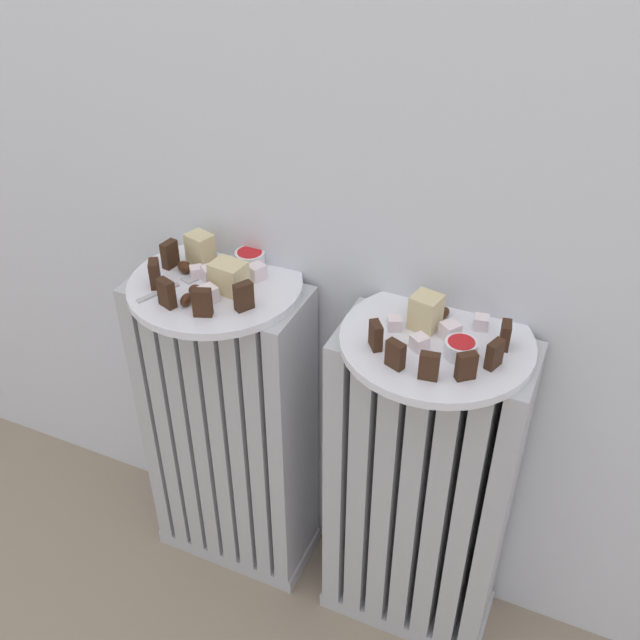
% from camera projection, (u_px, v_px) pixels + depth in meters
% --- Properties ---
extents(radiator_left, '(0.28, 0.13, 0.58)m').
position_uv_depth(radiator_left, '(230.00, 433.00, 1.26)').
color(radiator_left, '#B2B2B7').
rests_on(radiator_left, ground_plane).
extents(radiator_right, '(0.28, 0.13, 0.58)m').
position_uv_depth(radiator_right, '(419.00, 495.00, 1.14)').
color(radiator_right, '#B2B2B7').
rests_on(radiator_right, ground_plane).
extents(plate_left, '(0.26, 0.26, 0.01)m').
position_uv_depth(plate_left, '(215.00, 285.00, 1.08)').
color(plate_left, white).
rests_on(plate_left, radiator_left).
extents(plate_right, '(0.26, 0.26, 0.01)m').
position_uv_depth(plate_right, '(437.00, 341.00, 0.97)').
color(plate_right, white).
rests_on(plate_right, radiator_right).
extents(dark_cake_slice_left_0, '(0.02, 0.03, 0.04)m').
position_uv_depth(dark_cake_slice_left_0, '(170.00, 254.00, 1.10)').
color(dark_cake_slice_left_0, '#382114').
rests_on(dark_cake_slice_left_0, plate_left).
extents(dark_cake_slice_left_1, '(0.03, 0.03, 0.04)m').
position_uv_depth(dark_cake_slice_left_1, '(155.00, 274.00, 1.06)').
color(dark_cake_slice_left_1, '#382114').
rests_on(dark_cake_slice_left_1, plate_left).
extents(dark_cake_slice_left_2, '(0.03, 0.02, 0.04)m').
position_uv_depth(dark_cake_slice_left_2, '(166.00, 293.00, 1.02)').
color(dark_cake_slice_left_2, '#382114').
rests_on(dark_cake_slice_left_2, plate_left).
extents(dark_cake_slice_left_3, '(0.03, 0.02, 0.04)m').
position_uv_depth(dark_cake_slice_left_3, '(202.00, 303.00, 1.00)').
color(dark_cake_slice_left_3, '#382114').
rests_on(dark_cake_slice_left_3, plate_left).
extents(dark_cake_slice_left_4, '(0.03, 0.03, 0.04)m').
position_uv_depth(dark_cake_slice_left_4, '(244.00, 296.00, 1.01)').
color(dark_cake_slice_left_4, '#382114').
rests_on(dark_cake_slice_left_4, plate_left).
extents(marble_cake_slice_left_0, '(0.05, 0.04, 0.05)m').
position_uv_depth(marble_cake_slice_left_0, '(229.00, 277.00, 1.05)').
color(marble_cake_slice_left_0, beige).
rests_on(marble_cake_slice_left_0, plate_left).
extents(marble_cake_slice_left_1, '(0.04, 0.04, 0.05)m').
position_uv_depth(marble_cake_slice_left_1, '(200.00, 249.00, 1.11)').
color(marble_cake_slice_left_1, beige).
rests_on(marble_cake_slice_left_1, plate_left).
extents(turkish_delight_left_0, '(0.03, 0.03, 0.02)m').
position_uv_depth(turkish_delight_left_0, '(211.00, 274.00, 1.07)').
color(turkish_delight_left_0, white).
rests_on(turkish_delight_left_0, plate_left).
extents(turkish_delight_left_1, '(0.03, 0.03, 0.02)m').
position_uv_depth(turkish_delight_left_1, '(257.00, 272.00, 1.08)').
color(turkish_delight_left_1, white).
rests_on(turkish_delight_left_1, plate_left).
extents(turkish_delight_left_2, '(0.03, 0.03, 0.02)m').
position_uv_depth(turkish_delight_left_2, '(196.00, 272.00, 1.08)').
color(turkish_delight_left_2, white).
rests_on(turkish_delight_left_2, plate_left).
extents(turkish_delight_left_3, '(0.03, 0.03, 0.02)m').
position_uv_depth(turkish_delight_left_3, '(208.00, 294.00, 1.03)').
color(turkish_delight_left_3, white).
rests_on(turkish_delight_left_3, plate_left).
extents(medjool_date_left_0, '(0.03, 0.03, 0.01)m').
position_uv_depth(medjool_date_left_0, '(230.00, 262.00, 1.11)').
color(medjool_date_left_0, '#3D1E0F').
rests_on(medjool_date_left_0, plate_left).
extents(medjool_date_left_1, '(0.03, 0.03, 0.01)m').
position_uv_depth(medjool_date_left_1, '(196.00, 290.00, 1.05)').
color(medjool_date_left_1, '#3D1E0F').
rests_on(medjool_date_left_1, plate_left).
extents(medjool_date_left_2, '(0.03, 0.03, 0.02)m').
position_uv_depth(medjool_date_left_2, '(185.00, 267.00, 1.10)').
color(medjool_date_left_2, '#3D1E0F').
rests_on(medjool_date_left_2, plate_left).
extents(medjool_date_left_3, '(0.02, 0.02, 0.02)m').
position_uv_depth(medjool_date_left_3, '(186.00, 300.00, 1.02)').
color(medjool_date_left_3, '#3D1E0F').
rests_on(medjool_date_left_3, plate_left).
extents(jam_bowl_left, '(0.05, 0.05, 0.02)m').
position_uv_depth(jam_bowl_left, '(250.00, 258.00, 1.11)').
color(jam_bowl_left, white).
rests_on(jam_bowl_left, plate_left).
extents(dark_cake_slice_right_0, '(0.02, 0.03, 0.04)m').
position_uv_depth(dark_cake_slice_right_0, '(376.00, 336.00, 0.94)').
color(dark_cake_slice_right_0, '#382114').
rests_on(dark_cake_slice_right_0, plate_right).
extents(dark_cake_slice_right_1, '(0.03, 0.02, 0.04)m').
position_uv_depth(dark_cake_slice_right_1, '(395.00, 355.00, 0.91)').
color(dark_cake_slice_right_1, '#382114').
rests_on(dark_cake_slice_right_1, plate_right).
extents(dark_cake_slice_right_2, '(0.03, 0.02, 0.04)m').
position_uv_depth(dark_cake_slice_right_2, '(429.00, 366.00, 0.89)').
color(dark_cake_slice_right_2, '#382114').
rests_on(dark_cake_slice_right_2, plate_right).
extents(dark_cake_slice_right_3, '(0.03, 0.03, 0.04)m').
position_uv_depth(dark_cake_slice_right_3, '(466.00, 366.00, 0.89)').
color(dark_cake_slice_right_3, '#382114').
rests_on(dark_cake_slice_right_3, plate_right).
extents(dark_cake_slice_right_4, '(0.02, 0.03, 0.04)m').
position_uv_depth(dark_cake_slice_right_4, '(495.00, 354.00, 0.91)').
color(dark_cake_slice_right_4, '#382114').
rests_on(dark_cake_slice_right_4, plate_right).
extents(dark_cake_slice_right_5, '(0.02, 0.03, 0.04)m').
position_uv_depth(dark_cake_slice_right_5, '(505.00, 335.00, 0.94)').
color(dark_cake_slice_right_5, '#382114').
rests_on(dark_cake_slice_right_5, plate_right).
extents(marble_cake_slice_right_0, '(0.04, 0.04, 0.05)m').
position_uv_depth(marble_cake_slice_right_0, '(426.00, 312.00, 0.97)').
color(marble_cake_slice_right_0, beige).
rests_on(marble_cake_slice_right_0, plate_right).
extents(turkish_delight_right_0, '(0.03, 0.03, 0.02)m').
position_uv_depth(turkish_delight_right_0, '(419.00, 342.00, 0.94)').
color(turkish_delight_right_0, white).
rests_on(turkish_delight_right_0, plate_right).
extents(turkish_delight_right_1, '(0.02, 0.02, 0.02)m').
position_uv_depth(turkish_delight_right_1, '(481.00, 322.00, 0.98)').
color(turkish_delight_right_1, white).
rests_on(turkish_delight_right_1, plate_right).
extents(turkish_delight_right_2, '(0.03, 0.03, 0.02)m').
position_uv_depth(turkish_delight_right_2, '(450.00, 331.00, 0.96)').
color(turkish_delight_right_2, white).
rests_on(turkish_delight_right_2, plate_right).
extents(turkish_delight_right_3, '(0.02, 0.02, 0.02)m').
position_uv_depth(turkish_delight_right_3, '(394.00, 323.00, 0.98)').
color(turkish_delight_right_3, white).
rests_on(turkish_delight_right_3, plate_right).
extents(medjool_date_right_0, '(0.02, 0.03, 0.01)m').
position_uv_depth(medjool_date_right_0, '(442.00, 313.00, 1.00)').
color(medjool_date_right_0, '#3D1E0F').
rests_on(medjool_date_right_0, plate_right).
extents(medjool_date_right_1, '(0.02, 0.03, 0.02)m').
position_uv_depth(medjool_date_right_1, '(417.00, 308.00, 1.01)').
color(medjool_date_right_1, '#3D1E0F').
rests_on(medjool_date_right_1, plate_right).
extents(jam_bowl_right, '(0.04, 0.04, 0.02)m').
position_uv_depth(jam_bowl_right, '(461.00, 348.00, 0.93)').
color(jam_bowl_right, white).
rests_on(jam_bowl_right, plate_right).
extents(fork, '(0.05, 0.10, 0.00)m').
position_uv_depth(fork, '(173.00, 286.00, 1.07)').
color(fork, '#B7B7BC').
rests_on(fork, plate_left).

